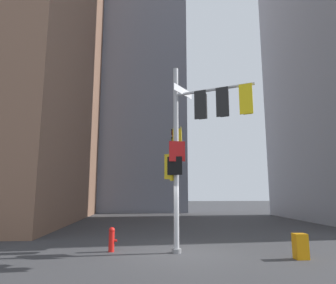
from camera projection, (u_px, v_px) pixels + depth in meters
name	position (u px, v px, depth m)	size (l,w,h in m)	color
ground	(177.00, 253.00, 11.09)	(120.00, 120.00, 0.00)	#38383A
building_mid_block	(130.00, 67.00, 41.26)	(14.20, 14.20, 39.17)	slate
signal_pole_assembly	(192.00, 136.00, 11.85)	(3.28, 3.49, 7.39)	#B2B2B5
fire_hydrant	(112.00, 239.00, 11.39)	(0.33, 0.23, 0.92)	red
newspaper_box	(301.00, 246.00, 10.14)	(0.45, 0.36, 0.85)	orange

